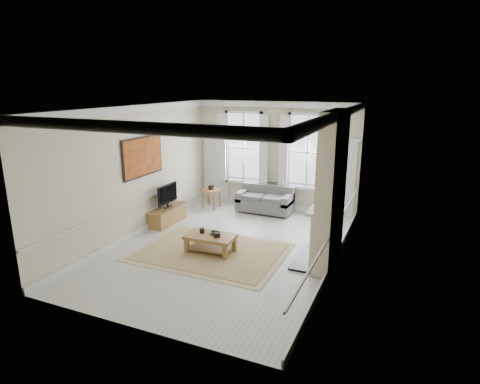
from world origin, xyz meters
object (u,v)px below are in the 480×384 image
at_px(sofa, 265,201).
at_px(side_table, 211,193).
at_px(coffee_table, 211,238).
at_px(tv_stand, 168,215).

height_order(sofa, side_table, sofa).
xyz_separation_m(side_table, coffee_table, (1.64, -3.19, -0.14)).
height_order(side_table, tv_stand, side_table).
bearing_deg(side_table, sofa, 9.02).
relative_size(side_table, tv_stand, 0.49).
distance_m(sofa, side_table, 1.79).
relative_size(sofa, tv_stand, 1.26).
distance_m(side_table, coffee_table, 3.59).
relative_size(coffee_table, tv_stand, 0.89).
bearing_deg(coffee_table, sofa, 85.93).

